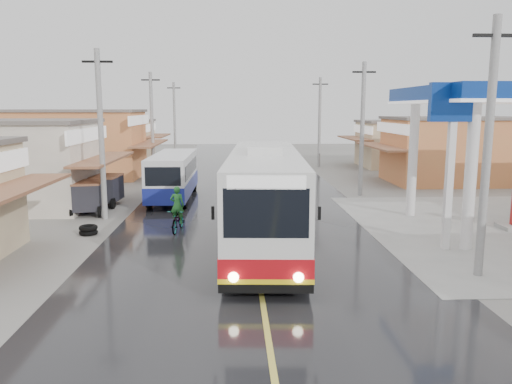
% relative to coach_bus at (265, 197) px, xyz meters
% --- Properties ---
extents(ground, '(120.00, 120.00, 0.00)m').
position_rel_coach_bus_xyz_m(ground, '(-0.44, -4.17, -1.89)').
color(ground, slate).
rests_on(ground, ground).
extents(road, '(12.00, 90.00, 0.02)m').
position_rel_coach_bus_xyz_m(road, '(-0.44, 10.83, -1.88)').
color(road, black).
rests_on(road, ground).
extents(centre_line, '(0.15, 90.00, 0.01)m').
position_rel_coach_bus_xyz_m(centre_line, '(-0.44, 10.83, -1.86)').
color(centre_line, '#D8CC4C').
rests_on(centre_line, road).
extents(shopfronts_left, '(11.00, 44.00, 5.20)m').
position_rel_coach_bus_xyz_m(shopfronts_left, '(-13.44, 13.83, -1.89)').
color(shopfronts_left, tan).
rests_on(shopfronts_left, ground).
extents(utility_poles_left, '(1.60, 50.00, 8.00)m').
position_rel_coach_bus_xyz_m(utility_poles_left, '(-7.44, 11.83, -1.89)').
color(utility_poles_left, gray).
rests_on(utility_poles_left, ground).
extents(utility_poles_right, '(1.60, 36.00, 8.00)m').
position_rel_coach_bus_xyz_m(utility_poles_right, '(6.56, 10.83, -1.89)').
color(utility_poles_right, gray).
rests_on(utility_poles_right, ground).
extents(coach_bus, '(3.48, 12.66, 3.91)m').
position_rel_coach_bus_xyz_m(coach_bus, '(0.00, 0.00, 0.00)').
color(coach_bus, silver).
rests_on(coach_bus, road).
extents(second_bus, '(2.26, 8.00, 2.64)m').
position_rel_coach_bus_xyz_m(second_bus, '(-4.74, 10.05, -0.46)').
color(second_bus, silver).
rests_on(second_bus, road).
extents(cyclist, '(0.88, 1.94, 2.02)m').
position_rel_coach_bus_xyz_m(cyclist, '(-3.63, 2.13, -1.23)').
color(cyclist, black).
rests_on(cyclist, ground).
extents(tricycle_near, '(1.77, 2.22, 1.69)m').
position_rel_coach_bus_xyz_m(tricycle_near, '(-8.52, 5.87, -0.92)').
color(tricycle_near, '#26262D').
rests_on(tricycle_near, ground).
extents(tricycle_far, '(1.61, 2.30, 1.68)m').
position_rel_coach_bus_xyz_m(tricycle_far, '(-8.15, 8.18, -0.93)').
color(tricycle_far, '#26262D').
rests_on(tricycle_far, ground).
extents(tyre_stack, '(0.78, 0.78, 0.40)m').
position_rel_coach_bus_xyz_m(tyre_stack, '(-7.37, 1.74, -1.69)').
color(tyre_stack, black).
rests_on(tyre_stack, ground).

